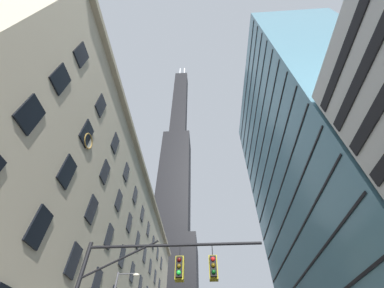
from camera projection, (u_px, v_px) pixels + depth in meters
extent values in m
cube|color=#BCAF93|center=(79.00, 265.00, 31.74)|extent=(15.07, 58.75, 27.11)
cube|color=tan|center=(149.00, 186.00, 40.85)|extent=(0.70, 58.75, 0.60)
cube|color=black|center=(39.00, 227.00, 13.67)|extent=(0.14, 1.40, 2.20)
cube|color=black|center=(74.00, 260.00, 17.07)|extent=(0.14, 1.40, 2.20)
cube|color=black|center=(97.00, 283.00, 20.47)|extent=(0.14, 1.40, 2.20)
cube|color=black|center=(30.00, 114.00, 13.34)|extent=(0.14, 1.40, 2.20)
cube|color=black|center=(67.00, 171.00, 16.74)|extent=(0.14, 1.40, 2.20)
cube|color=black|center=(92.00, 209.00, 20.14)|extent=(0.14, 1.40, 2.20)
cube|color=black|center=(109.00, 236.00, 23.54)|extent=(0.14, 1.40, 2.20)
cube|color=black|center=(122.00, 257.00, 26.94)|extent=(0.14, 1.40, 2.20)
cube|color=black|center=(132.00, 272.00, 30.34)|extent=(0.14, 1.40, 2.20)
cube|color=black|center=(140.00, 285.00, 33.74)|extent=(0.14, 1.40, 2.20)
cube|color=black|center=(61.00, 79.00, 16.42)|extent=(0.14, 1.40, 2.20)
cube|color=black|center=(87.00, 133.00, 19.82)|extent=(0.14, 1.40, 2.20)
cube|color=black|center=(105.00, 172.00, 23.22)|extent=(0.14, 1.40, 2.20)
cube|color=black|center=(119.00, 200.00, 26.62)|extent=(0.14, 1.40, 2.20)
cube|color=black|center=(129.00, 223.00, 30.02)|extent=(0.14, 1.40, 2.20)
cube|color=black|center=(138.00, 240.00, 33.42)|extent=(0.14, 1.40, 2.20)
cube|color=black|center=(145.00, 255.00, 36.82)|extent=(0.14, 1.40, 2.20)
cube|color=black|center=(150.00, 267.00, 40.21)|extent=(0.14, 1.40, 2.20)
cube|color=black|center=(155.00, 277.00, 43.61)|extent=(0.14, 1.40, 2.20)
cube|color=black|center=(159.00, 285.00, 47.01)|extent=(0.14, 1.40, 2.20)
cube|color=black|center=(81.00, 55.00, 19.49)|extent=(0.14, 1.40, 2.20)
cube|color=black|center=(101.00, 105.00, 22.89)|extent=(0.14, 1.40, 2.20)
cube|color=black|center=(115.00, 143.00, 26.29)|extent=(0.14, 1.40, 2.20)
cube|color=black|center=(126.00, 172.00, 29.69)|extent=(0.14, 1.40, 2.20)
cube|color=black|center=(135.00, 195.00, 33.09)|extent=(0.14, 1.40, 2.20)
cube|color=black|center=(142.00, 214.00, 36.49)|extent=(0.14, 1.40, 2.20)
cube|color=black|center=(148.00, 229.00, 39.89)|extent=(0.14, 1.40, 2.20)
cube|color=black|center=(153.00, 242.00, 43.29)|extent=(0.14, 1.40, 2.20)
cube|color=black|center=(158.00, 254.00, 46.69)|extent=(0.14, 1.40, 2.20)
cube|color=black|center=(161.00, 263.00, 50.09)|extent=(0.14, 1.40, 2.20)
torus|color=olive|center=(88.00, 141.00, 19.93)|extent=(0.13, 1.41, 1.41)
cylinder|color=silver|center=(88.00, 141.00, 19.93)|extent=(0.05, 1.22, 1.22)
cube|color=black|center=(89.00, 140.00, 20.03)|extent=(0.03, 0.11, 0.36)
cube|color=black|center=(90.00, 139.00, 20.09)|extent=(0.03, 0.12, 0.54)
cube|color=black|center=(175.00, 182.00, 130.31)|extent=(16.63, 16.63, 69.35)
cube|color=black|center=(180.00, 104.00, 187.44)|extent=(10.69, 10.69, 86.69)
cylinder|color=silver|center=(180.00, 73.00, 226.71)|extent=(1.20, 1.20, 20.35)
cylinder|color=silver|center=(184.00, 73.00, 226.54)|extent=(1.20, 1.20, 20.35)
cube|color=black|center=(367.00, 61.00, 16.98)|extent=(0.16, 12.41, 1.10)
cube|color=black|center=(347.00, 45.00, 19.18)|extent=(0.16, 12.41, 1.10)
cube|color=teal|center=(319.00, 163.00, 42.12)|extent=(17.10, 35.02, 59.88)
cube|color=black|center=(305.00, 273.00, 29.32)|extent=(0.12, 34.02, 0.24)
cube|color=black|center=(295.00, 241.00, 32.25)|extent=(0.12, 34.02, 0.24)
cube|color=black|center=(286.00, 215.00, 35.18)|extent=(0.12, 34.02, 0.24)
cube|color=black|center=(279.00, 193.00, 38.11)|extent=(0.12, 34.02, 0.24)
cube|color=black|center=(273.00, 174.00, 41.04)|extent=(0.12, 34.02, 0.24)
cube|color=black|center=(268.00, 157.00, 43.97)|extent=(0.12, 34.02, 0.24)
cube|color=black|center=(263.00, 143.00, 46.90)|extent=(0.12, 34.02, 0.24)
cube|color=black|center=(259.00, 130.00, 49.82)|extent=(0.12, 34.02, 0.24)
cube|color=black|center=(255.00, 119.00, 52.75)|extent=(0.12, 34.02, 0.24)
cube|color=black|center=(252.00, 108.00, 55.68)|extent=(0.12, 34.02, 0.24)
cube|color=black|center=(249.00, 99.00, 58.61)|extent=(0.12, 34.02, 0.24)
cube|color=black|center=(246.00, 91.00, 61.54)|extent=(0.12, 34.02, 0.24)
cylinder|color=black|center=(174.00, 245.00, 11.76)|extent=(8.65, 0.14, 0.14)
cylinder|color=black|center=(121.00, 259.00, 11.42)|extent=(3.55, 0.10, 1.78)
cylinder|color=black|center=(180.00, 251.00, 11.53)|extent=(0.04, 0.04, 0.60)
cube|color=black|center=(179.00, 267.00, 10.98)|extent=(0.30, 0.30, 0.90)
cube|color=olive|center=(180.00, 269.00, 11.09)|extent=(0.40, 0.40, 1.04)
sphere|color=#450808|center=(179.00, 260.00, 11.08)|extent=(0.20, 0.20, 0.20)
sphere|color=#4B3A08|center=(179.00, 266.00, 10.87)|extent=(0.20, 0.20, 0.20)
sphere|color=green|center=(179.00, 273.00, 10.67)|extent=(0.20, 0.20, 0.20)
cylinder|color=black|center=(212.00, 250.00, 11.46)|extent=(0.04, 0.04, 0.60)
cube|color=black|center=(213.00, 267.00, 10.92)|extent=(0.30, 0.30, 0.90)
cube|color=olive|center=(213.00, 268.00, 11.03)|extent=(0.40, 0.40, 1.04)
sphere|color=red|center=(213.00, 259.00, 11.01)|extent=(0.20, 0.20, 0.20)
sphere|color=#4B3A08|center=(213.00, 265.00, 10.81)|extent=(0.20, 0.20, 0.20)
sphere|color=#083D10|center=(214.00, 272.00, 10.60)|extent=(0.20, 0.20, 0.20)
cylinder|color=#47474C|center=(127.00, 274.00, 20.81)|extent=(1.64, 0.10, 0.10)
ellipsoid|color=#EFE5C6|center=(136.00, 275.00, 20.70)|extent=(0.56, 0.32, 0.24)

